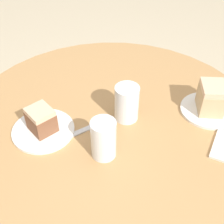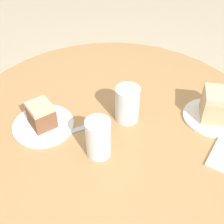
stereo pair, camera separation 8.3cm
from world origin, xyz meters
TOP-DOWN VIEW (x-y plane):
  - table at (0.00, 0.00)m, footprint 1.08×1.08m
  - plate_near at (-0.15, 0.17)m, footprint 0.21×0.21m
  - plate_far at (0.21, -0.27)m, footprint 0.19×0.19m
  - cake_slice_near at (-0.15, 0.17)m, footprint 0.10×0.10m
  - cake_slice_far at (0.21, -0.27)m, footprint 0.13×0.12m
  - glass_lemonade at (0.04, -0.03)m, footprint 0.08×0.08m
  - glass_water at (-0.14, -0.05)m, footprint 0.08×0.08m
  - fork at (-0.09, 0.06)m, footprint 0.14×0.09m

SIDE VIEW (x-z plane):
  - table at x=0.00m, z-range 0.18..0.92m
  - fork at x=-0.09m, z-range 0.74..0.75m
  - plate_far at x=0.21m, z-range 0.74..0.75m
  - plate_near at x=-0.15m, z-range 0.74..0.75m
  - cake_slice_near at x=-0.15m, z-range 0.75..0.83m
  - glass_lemonade at x=0.04m, z-range 0.73..0.86m
  - glass_water at x=-0.14m, z-range 0.73..0.86m
  - cake_slice_far at x=0.21m, z-range 0.75..0.85m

